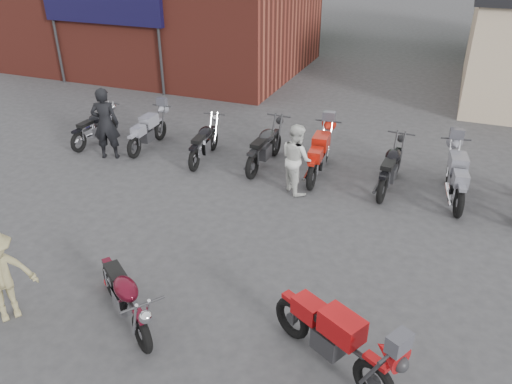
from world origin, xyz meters
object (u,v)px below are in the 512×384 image
at_px(row_bike_1, 148,130).
at_px(row_bike_5, 391,165).
at_px(person_tan, 0,277).
at_px(sportbike, 334,334).
at_px(row_bike_6, 457,175).
at_px(person_dark, 105,124).
at_px(vintage_motorcycle, 125,294).
at_px(helmet, 111,281).
at_px(row_bike_3, 265,144).
at_px(row_bike_4, 320,152).
at_px(person_light, 296,158).
at_px(row_bike_2, 204,140).
at_px(row_bike_0, 94,125).

bearing_deg(row_bike_1, row_bike_5, -91.10).
xyz_separation_m(person_tan, row_bike_1, (-1.69, 6.73, -0.24)).
bearing_deg(sportbike, row_bike_6, 105.39).
bearing_deg(person_dark, vintage_motorcycle, 106.39).
bearing_deg(row_bike_1, helmet, -154.94).
xyz_separation_m(row_bike_3, row_bike_4, (1.44, -0.01, 0.01)).
relative_size(sportbike, person_light, 1.28).
bearing_deg(helmet, person_dark, 126.37).
relative_size(person_dark, row_bike_6, 0.90).
distance_m(helmet, row_bike_5, 6.78).
height_order(person_light, row_bike_6, person_light).
relative_size(sportbike, row_bike_2, 1.10).
xyz_separation_m(helmet, person_tan, (-1.03, -1.24, 0.68)).
relative_size(person_tan, row_bike_5, 0.76).
xyz_separation_m(person_light, person_tan, (-2.92, -5.82, -0.03)).
height_order(vintage_motorcycle, row_bike_3, row_bike_3).
relative_size(person_light, person_tan, 1.04).
xyz_separation_m(vintage_motorcycle, row_bike_3, (-0.07, 6.24, 0.04)).
distance_m(row_bike_1, row_bike_5, 6.63).
relative_size(person_light, row_bike_3, 0.79).
relative_size(row_bike_1, row_bike_4, 0.89).
bearing_deg(vintage_motorcycle, person_dark, 164.78).
height_order(row_bike_0, row_bike_3, row_bike_3).
height_order(vintage_motorcycle, row_bike_0, vintage_motorcycle).
bearing_deg(row_bike_0, person_dark, -123.86).
xyz_separation_m(person_light, row_bike_0, (-6.21, 0.67, -0.29)).
distance_m(helmet, row_bike_2, 5.47).
relative_size(person_dark, row_bike_1, 1.01).
height_order(helmet, row_bike_2, row_bike_2).
bearing_deg(row_bike_3, row_bike_5, -89.27).
bearing_deg(row_bike_4, row_bike_0, 89.61).
distance_m(row_bike_0, row_bike_3, 5.07).
bearing_deg(row_bike_5, person_light, 118.36).
distance_m(helmet, row_bike_0, 6.82).
relative_size(person_light, row_bike_5, 0.79).
xyz_separation_m(helmet, row_bike_5, (3.91, 5.51, 0.49)).
xyz_separation_m(person_light, row_bike_5, (2.03, 0.93, -0.22)).
xyz_separation_m(sportbike, row_bike_4, (-1.82, 5.93, 0.01)).
bearing_deg(person_tan, row_bike_4, 9.88).
xyz_separation_m(row_bike_0, row_bike_4, (6.50, 0.33, 0.08)).
bearing_deg(row_bike_0, row_bike_3, -84.53).
distance_m(vintage_motorcycle, row_bike_1, 7.09).
height_order(sportbike, row_bike_5, sportbike).
xyz_separation_m(vintage_motorcycle, row_bike_2, (-1.71, 6.03, -0.01)).
relative_size(person_tan, row_bike_1, 0.84).
relative_size(person_dark, row_bike_5, 0.93).
xyz_separation_m(row_bike_2, row_bike_6, (6.27, 0.13, 0.06)).
bearing_deg(row_bike_0, row_bike_1, -79.59).
height_order(vintage_motorcycle, person_dark, person_dark).
relative_size(person_dark, row_bike_2, 1.00).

